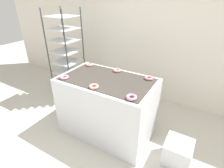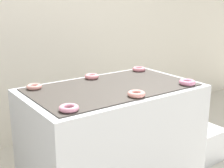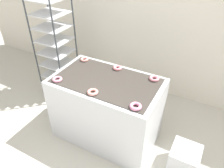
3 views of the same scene
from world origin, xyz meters
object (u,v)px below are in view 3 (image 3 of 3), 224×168
(glaze_bin, at_px, (184,159))
(donut_far_left, at_px, (84,59))
(fryer_machine, at_px, (107,109))
(donut_near_right, at_px, (136,106))
(donut_far_right, at_px, (154,79))
(donut_far_center, at_px, (117,68))
(baking_rack_cart, at_px, (55,46))
(donut_near_left, at_px, (57,79))
(donut_near_center, at_px, (93,92))

(glaze_bin, bearing_deg, donut_far_left, 168.20)
(fryer_machine, bearing_deg, donut_near_right, -30.19)
(fryer_machine, relative_size, donut_far_right, 11.07)
(fryer_machine, xyz_separation_m, donut_near_right, (0.54, -0.31, 0.51))
(donut_far_left, bearing_deg, glaze_bin, -11.80)
(glaze_bin, distance_m, donut_far_center, 1.47)
(baking_rack_cart, relative_size, donut_far_left, 15.62)
(baking_rack_cart, xyz_separation_m, donut_far_center, (1.30, -0.22, 0.05))
(donut_far_right, bearing_deg, donut_far_center, 178.64)
(fryer_machine, height_order, donut_near_left, donut_near_left)
(donut_near_left, height_order, donut_far_left, same)
(donut_near_center, height_order, donut_far_center, donut_far_center)
(glaze_bin, relative_size, donut_near_right, 2.69)
(donut_far_left, height_order, donut_far_center, donut_far_center)
(donut_far_center, bearing_deg, donut_far_right, -1.36)
(donut_near_right, relative_size, donut_far_center, 1.09)
(donut_far_left, bearing_deg, donut_near_center, -48.99)
(baking_rack_cart, bearing_deg, donut_near_left, -48.01)
(donut_far_left, bearing_deg, fryer_machine, -28.93)
(baking_rack_cart, bearing_deg, donut_near_right, -24.71)
(donut_near_center, relative_size, donut_far_center, 1.05)
(donut_far_left, relative_size, donut_far_center, 0.96)
(donut_far_center, distance_m, donut_far_right, 0.54)
(fryer_machine, height_order, baking_rack_cart, baking_rack_cart)
(donut_near_right, bearing_deg, fryer_machine, 149.81)
(fryer_machine, distance_m, donut_near_center, 0.60)
(donut_near_center, relative_size, donut_far_right, 1.02)
(baking_rack_cart, height_order, donut_near_right, baking_rack_cart)
(donut_near_right, bearing_deg, donut_far_left, 150.44)
(fryer_machine, xyz_separation_m, donut_near_left, (-0.55, -0.30, 0.51))
(donut_near_left, bearing_deg, donut_far_left, 89.20)
(glaze_bin, relative_size, donut_far_center, 2.93)
(donut_near_center, bearing_deg, donut_near_left, 178.49)
(baking_rack_cart, xyz_separation_m, donut_far_left, (0.76, -0.23, 0.05))
(donut_near_left, height_order, donut_far_center, donut_far_center)
(glaze_bin, xyz_separation_m, donut_far_right, (-0.62, 0.35, 0.83))
(donut_near_left, bearing_deg, donut_far_center, 48.20)
(donut_near_center, height_order, donut_far_left, donut_near_center)
(baking_rack_cart, distance_m, donut_near_left, 1.12)
(donut_near_left, height_order, donut_near_right, donut_near_right)
(baking_rack_cart, distance_m, donut_near_right, 2.02)
(donut_near_center, xyz_separation_m, donut_near_right, (0.54, 0.00, 0.00))
(donut_near_left, relative_size, donut_far_left, 1.07)
(donut_far_center, bearing_deg, donut_near_center, -90.45)
(fryer_machine, bearing_deg, donut_near_left, -151.24)
(baking_rack_cart, distance_m, glaze_bin, 2.64)
(baking_rack_cart, distance_m, donut_far_center, 1.32)
(donut_near_left, distance_m, donut_near_right, 1.09)
(donut_far_center, bearing_deg, donut_far_left, -178.67)
(donut_near_center, xyz_separation_m, donut_far_left, (-0.53, 0.61, -0.00))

